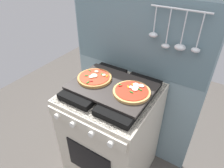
{
  "coord_description": "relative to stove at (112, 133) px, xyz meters",
  "views": [
    {
      "loc": [
        0.58,
        -0.92,
        1.68
      ],
      "look_at": [
        0.0,
        0.0,
        0.93
      ],
      "focal_mm": 31.91,
      "sensor_mm": 36.0,
      "label": 1
    }
  ],
  "objects": [
    {
      "name": "ground_plane",
      "position": [
        0.0,
        0.0,
        -0.45
      ],
      "size": [
        4.0,
        4.0,
        0.0
      ],
      "primitive_type": "plane",
      "color": "#4C4742"
    },
    {
      "name": "pizza_right",
      "position": [
        0.15,
        -0.0,
        0.48
      ],
      "size": [
        0.24,
        0.24,
        0.03
      ],
      "color": "tan",
      "rests_on": "baking_tray"
    },
    {
      "name": "stove",
      "position": [
        0.0,
        0.0,
        0.0
      ],
      "size": [
        0.6,
        0.64,
        0.9
      ],
      "color": "beige",
      "rests_on": "ground_plane"
    },
    {
      "name": "kitchen_backsplash",
      "position": [
        0.0,
        0.34,
        0.34
      ],
      "size": [
        1.1,
        0.09,
        1.55
      ],
      "color": "#7A939E",
      "rests_on": "ground_plane"
    },
    {
      "name": "pizza_left",
      "position": [
        -0.14,
        0.0,
        0.48
      ],
      "size": [
        0.24,
        0.24,
        0.03
      ],
      "color": "#C18947",
      "rests_on": "baking_tray"
    },
    {
      "name": "baking_tray",
      "position": [
        0.0,
        0.0,
        0.46
      ],
      "size": [
        0.54,
        0.38,
        0.02
      ],
      "primitive_type": "cube",
      "color": "#2D2826",
      "rests_on": "stove"
    }
  ]
}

